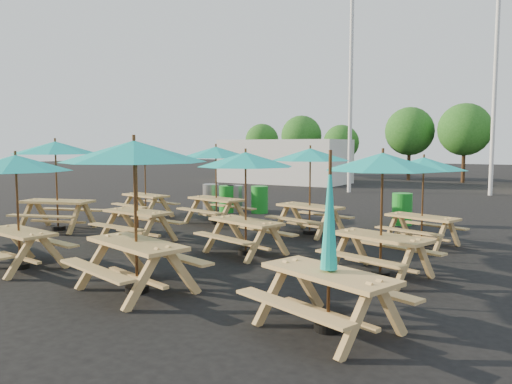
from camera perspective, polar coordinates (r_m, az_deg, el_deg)
The scene contains 25 objects.
ground at distance 13.22m, azimuth -3.43°, elevation -5.27°, with size 120.00×120.00×0.00m, color black.
picnic_unit_1 at distance 15.34m, azimuth -21.95°, elevation 4.22°, with size 3.06×3.06×2.57m.
picnic_unit_2 at distance 17.31m, azimuth -12.59°, elevation 3.76°, with size 2.50×2.50×2.29m.
picnic_unit_3 at distance 10.81m, azimuth -25.75°, elevation 2.38°, with size 2.38×2.38×2.27m.
picnic_unit_4 at distance 12.86m, azimuth -13.54°, elevation 3.51°, with size 2.38×2.38×2.36m.
picnic_unit_5 at distance 15.42m, azimuth -4.60°, elevation 4.10°, with size 2.69×2.69×2.42m.
picnic_unit_6 at distance 8.38m, azimuth -13.74°, elevation 3.63°, with size 2.89×2.89×2.54m.
picnic_unit_7 at distance 11.03m, azimuth -1.20°, elevation 3.12°, with size 2.67×2.67×2.31m.
picnic_unit_8 at distance 13.68m, azimuth 6.21°, elevation 3.77°, with size 2.69×2.69×2.38m.
picnic_unit_9 at distance 6.62m, azimuth 8.34°, elevation -7.43°, with size 2.28×2.13×2.38m.
picnic_unit_10 at distance 9.40m, azimuth 14.26°, elevation 2.65°, with size 2.70×2.70×2.32m.
picnic_unit_11 at distance 12.69m, azimuth 18.61°, elevation 2.58°, with size 2.52×2.52×2.17m.
waste_bin_0 at distance 18.97m, azimuth -5.20°, elevation -0.56°, with size 0.61×0.61×0.97m, color gray.
waste_bin_1 at distance 18.19m, azimuth -3.28°, elevation -0.80°, with size 0.61×0.61×0.97m, color #1A9125.
waste_bin_2 at distance 18.27m, azimuth -2.42°, elevation -0.77°, with size 0.61×0.61×0.97m, color gray.
waste_bin_3 at distance 17.95m, azimuth 0.41°, elevation -0.88°, with size 0.61×0.61×0.97m, color #1A9125.
waste_bin_4 at distance 15.95m, azimuth 16.36°, elevation -1.88°, with size 0.61×0.61×0.97m, color #1A9125.
mast_0 at distance 26.63m, azimuth 10.81°, elevation 12.96°, with size 0.20×0.20×12.00m, color silver.
mast_1 at distance 27.03m, azimuth 25.70°, elevation 12.41°, with size 0.20×0.20×12.00m, color silver.
event_tent_0 at distance 32.56m, azimuth 3.28°, elevation 3.52°, with size 8.00×4.00×2.80m, color silver.
tree_0 at distance 41.85m, azimuth 0.69°, elevation 5.89°, with size 2.80×2.80×4.24m.
tree_1 at distance 38.59m, azimuth 5.20°, elevation 6.40°, with size 3.11×3.11×4.72m.
tree_2 at distance 36.98m, azimuth 9.70°, elevation 5.57°, with size 2.59×2.59×3.93m.
tree_3 at distance 36.54m, azimuth 17.16°, elevation 6.64°, with size 3.36×3.36×5.09m.
tree_4 at distance 35.34m, azimuth 22.74°, elevation 6.60°, with size 3.41×3.41×5.17m.
Camera 1 is at (7.48, -10.62, 2.44)m, focal length 35.00 mm.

